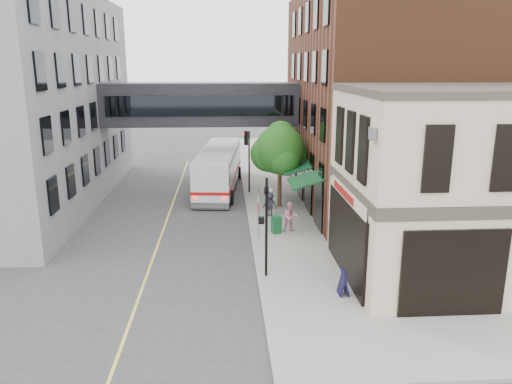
{
  "coord_description": "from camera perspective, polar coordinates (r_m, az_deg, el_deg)",
  "views": [
    {
      "loc": [
        -1.37,
        -18.62,
        9.38
      ],
      "look_at": [
        0.06,
        3.81,
        3.55
      ],
      "focal_mm": 35.0,
      "sensor_mm": 36.0,
      "label": 1
    }
  ],
  "objects": [
    {
      "name": "traffic_signal_far",
      "position": [
        36.16,
        -1.02,
        4.91
      ],
      "size": [
        0.53,
        0.28,
        4.5
      ],
      "color": "black",
      "rests_on": "sidewalk_main"
    },
    {
      "name": "pedestrian_b",
      "position": [
        28.1,
        3.95,
        -2.85
      ],
      "size": [
        0.88,
        0.71,
        1.71
      ],
      "primitive_type": "imported",
      "rotation": [
        0.0,
        0.0,
        0.08
      ],
      "color": "pink",
      "rests_on": "sidewalk_main"
    },
    {
      "name": "skyway_bridge",
      "position": [
        36.77,
        -6.28,
        9.95
      ],
      "size": [
        14.0,
        3.18,
        3.0
      ],
      "color": "black",
      "rests_on": "ground"
    },
    {
      "name": "pedestrian_a",
      "position": [
        31.01,
        1.76,
        -1.13
      ],
      "size": [
        0.65,
        0.44,
        1.73
      ],
      "primitive_type": "imported",
      "rotation": [
        0.0,
        0.0,
        -0.05
      ],
      "color": "silver",
      "rests_on": "sidewalk_main"
    },
    {
      "name": "brick_building",
      "position": [
        35.56,
        15.21,
        10.17
      ],
      "size": [
        13.76,
        18.0,
        14.0
      ],
      "color": "#582F1B",
      "rests_on": "ground"
    },
    {
      "name": "pedestrian_c",
      "position": [
        30.85,
        1.6,
        -1.42
      ],
      "size": [
        1.12,
        0.95,
        1.51
      ],
      "primitive_type": "imported",
      "rotation": [
        0.0,
        0.0,
        -0.49
      ],
      "color": "#22232A",
      "rests_on": "sidewalk_main"
    },
    {
      "name": "street_tree",
      "position": [
        32.5,
        2.71,
        4.82
      ],
      "size": [
        3.8,
        3.2,
        5.6
      ],
      "color": "#382619",
      "rests_on": "sidewalk_main"
    },
    {
      "name": "newspaper_box",
      "position": [
        27.9,
        2.33,
        -3.75
      ],
      "size": [
        0.6,
        0.57,
        0.96
      ],
      "primitive_type": "cube",
      "rotation": [
        0.0,
        0.0,
        0.36
      ],
      "color": "#125026",
      "rests_on": "sidewalk_main"
    },
    {
      "name": "sandwich_board",
      "position": [
        21.02,
        9.97,
        -10.17
      ],
      "size": [
        0.39,
        0.59,
        1.04
      ],
      "primitive_type": "cube",
      "rotation": [
        0.0,
        0.0,
        0.02
      ],
      "color": "black",
      "rests_on": "sidewalk_main"
    },
    {
      "name": "traffic_signal_near",
      "position": [
        21.66,
        1.12,
        -2.65
      ],
      "size": [
        0.44,
        0.22,
        4.6
      ],
      "color": "black",
      "rests_on": "sidewalk_main"
    },
    {
      "name": "ground",
      "position": [
        20.89,
        0.51,
        -12.15
      ],
      "size": [
        120.0,
        120.0,
        0.0
      ],
      "primitive_type": "plane",
      "color": "#38383A",
      "rests_on": "ground"
    },
    {
      "name": "lane_marking",
      "position": [
        30.33,
        -10.36,
        -3.72
      ],
      "size": [
        0.12,
        40.0,
        0.01
      ],
      "primitive_type": "cube",
      "color": "#D8CC4C",
      "rests_on": "ground"
    },
    {
      "name": "corner_building",
      "position": [
        23.64,
        22.41,
        0.79
      ],
      "size": [
        10.19,
        8.12,
        8.45
      ],
      "color": "beige",
      "rests_on": "ground"
    },
    {
      "name": "bus",
      "position": [
        37.86,
        -4.27,
        2.84
      ],
      "size": [
        3.69,
        11.74,
        3.11
      ],
      "color": "silver",
      "rests_on": "ground"
    },
    {
      "name": "street_sign_pole",
      "position": [
        26.73,
        0.27,
        -1.64
      ],
      "size": [
        0.08,
        0.75,
        3.0
      ],
      "color": "gray",
      "rests_on": "sidewalk_main"
    },
    {
      "name": "sidewalk_main",
      "position": [
        34.08,
        2.16,
        -1.32
      ],
      "size": [
        4.0,
        60.0,
        0.15
      ],
      "primitive_type": "cube",
      "color": "gray",
      "rests_on": "ground"
    }
  ]
}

